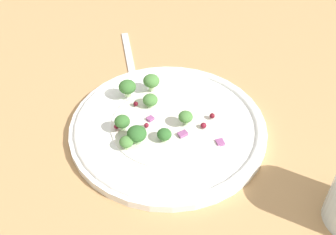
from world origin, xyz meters
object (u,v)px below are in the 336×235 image
broccoli_floret_0 (186,117)px  fork (131,65)px  plate (168,127)px  broccoli_floret_1 (126,142)px  broccoli_floret_2 (150,100)px

broccoli_floret_0 → fork: size_ratio=0.12×
broccoli_floret_0 → plate: bearing=-90.2°
fork → broccoli_floret_1: bearing=11.5°
plate → broccoli_floret_1: size_ratio=14.65×
broccoli_floret_1 → broccoli_floret_2: bearing=170.1°
plate → broccoli_floret_0: (0.01, 2.54, 2.30)cm
plate → broccoli_floret_1: bearing=-40.9°
plate → fork: bearing=-149.0°
broccoli_floret_2 → plate: bearing=43.4°
broccoli_floret_1 → fork: broccoli_floret_1 is taller
fork → broccoli_floret_2: bearing=26.5°
plate → broccoli_floret_2: bearing=-136.6°
broccoli_floret_0 → broccoli_floret_1: broccoli_floret_0 is taller
broccoli_floret_1 → fork: bearing=-168.5°
broccoli_floret_0 → broccoli_floret_2: broccoli_floret_0 is taller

